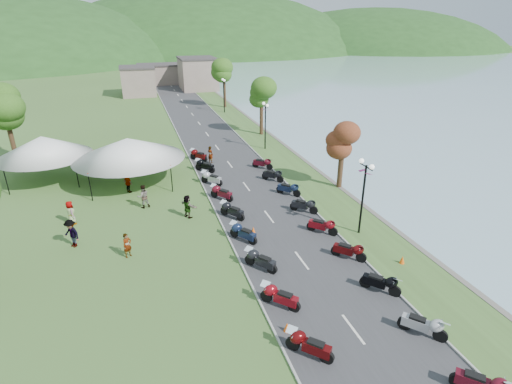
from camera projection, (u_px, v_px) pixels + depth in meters
road at (217, 148)px, 44.73m from camera, size 7.00×120.00×0.02m
hills_backdrop at (145, 51)px, 185.17m from camera, size 360.00×120.00×76.00m
far_building at (162, 76)px, 82.70m from camera, size 18.00×16.00×5.00m
moto_row_left at (269, 278)px, 21.14m from camera, size 2.60×46.22×1.10m
moto_row_right at (348, 251)px, 23.65m from camera, size 2.60×35.43×1.10m
vendor_tent_main at (130, 161)px, 34.35m from camera, size 6.26×6.26×4.00m
vendor_tent_side at (46, 158)px, 34.91m from camera, size 5.30×5.30×4.00m
tree_lakeside at (342, 152)px, 32.92m from camera, size 2.25×2.25×6.26m
pedestrian_a at (129, 256)px, 24.09m from camera, size 0.70×0.67×1.56m
pedestrian_b at (144, 207)px, 30.43m from camera, size 0.97×0.67×1.83m
pedestrian_c at (74, 246)px, 25.16m from camera, size 1.19×1.21×1.87m
traffic_cone_near at (287, 327)px, 18.19m from camera, size 0.31×0.31×0.48m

